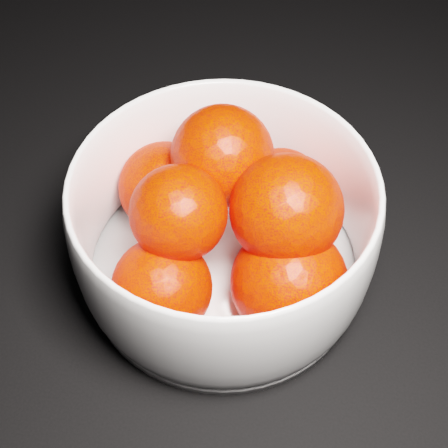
# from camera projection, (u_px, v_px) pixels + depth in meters

# --- Properties ---
(bowl) EXTENTS (0.24, 0.24, 0.12)m
(bowl) POSITION_uv_depth(u_px,v_px,m) (224.00, 229.00, 0.49)
(bowl) COLOR white
(bowl) RESTS_ON ground
(orange_pile) EXTENTS (0.19, 0.18, 0.13)m
(orange_pile) POSITION_uv_depth(u_px,v_px,m) (232.00, 220.00, 0.48)
(orange_pile) COLOR #EA1700
(orange_pile) RESTS_ON bowl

